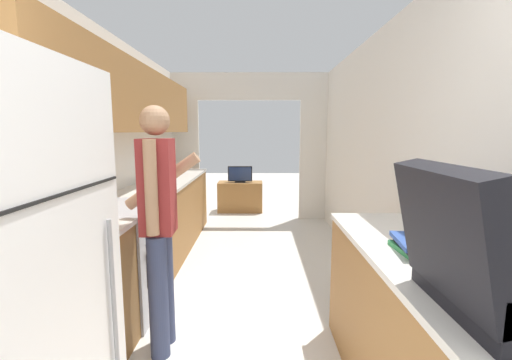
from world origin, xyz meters
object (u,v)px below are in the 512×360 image
(suitcase, at_px, (490,268))
(television, at_px, (240,174))
(person, at_px, (159,223))
(book_stack, at_px, (420,247))
(tv_cabinet, at_px, (240,197))
(range_oven, at_px, (120,258))

(suitcase, height_order, television, suitcase)
(person, xyz_separation_m, book_stack, (1.49, -0.56, 0.03))
(person, relative_size, suitcase, 3.03)
(tv_cabinet, bearing_deg, person, -94.35)
(range_oven, bearing_deg, television, 77.44)
(range_oven, distance_m, person, 0.85)
(person, height_order, television, person)
(book_stack, relative_size, television, 0.71)
(range_oven, xyz_separation_m, television, (0.82, 3.67, 0.26))
(person, distance_m, suitcase, 1.85)
(tv_cabinet, bearing_deg, television, -90.00)
(television, bearing_deg, range_oven, -102.56)
(suitcase, bearing_deg, television, 101.98)
(tv_cabinet, distance_m, television, 0.44)
(book_stack, height_order, television, book_stack)
(television, bearing_deg, person, -94.40)
(range_oven, relative_size, book_stack, 3.25)
(suitcase, bearing_deg, book_stack, 86.18)
(range_oven, bearing_deg, suitcase, -40.31)
(person, bearing_deg, book_stack, -112.26)
(television, bearing_deg, book_stack, -76.19)
(book_stack, bearing_deg, range_oven, 151.44)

